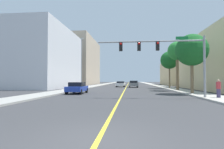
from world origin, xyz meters
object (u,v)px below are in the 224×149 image
at_px(car_gray, 134,84).
at_px(car_white, 121,84).
at_px(palm_far, 169,60).
at_px(car_blue, 77,88).
at_px(street_lamp, 82,61).
at_px(palm_near, 192,50).
at_px(traffic_signal_mast, 165,51).
at_px(pedestrian, 219,89).
at_px(palm_mid, 177,52).

xyz_separation_m(car_gray, car_white, (-3.00, 1.98, -0.07)).
bearing_deg(palm_far, car_blue, -136.49).
bearing_deg(car_blue, street_lamp, -77.78).
xyz_separation_m(palm_near, car_white, (-9.54, 20.79, -4.51)).
relative_size(street_lamp, palm_far, 1.29).
height_order(traffic_signal_mast, palm_far, palm_far).
bearing_deg(car_blue, traffic_signal_mast, 153.82).
bearing_deg(traffic_signal_mast, car_white, 101.98).
height_order(traffic_signal_mast, car_white, traffic_signal_mast).
distance_m(palm_far, car_blue, 19.93).
bearing_deg(palm_near, car_white, 114.65).
bearing_deg(palm_far, traffic_signal_mast, -103.19).
bearing_deg(car_white, traffic_signal_mast, -75.18).
bearing_deg(car_gray, pedestrian, -74.52).
bearing_deg(palm_near, car_gray, 109.17).
height_order(palm_far, pedestrian, palm_far).
bearing_deg(street_lamp, palm_near, -29.97).
bearing_deg(car_gray, palm_far, -41.43).
relative_size(palm_far, car_gray, 1.78).
bearing_deg(street_lamp, car_gray, 45.64).
bearing_deg(car_gray, palm_mid, -62.78).
xyz_separation_m(palm_far, car_gray, (-6.73, 5.79, -4.68)).
bearing_deg(palm_mid, palm_far, 88.24).
xyz_separation_m(palm_mid, palm_far, (0.20, 6.52, -0.63)).
distance_m(traffic_signal_mast, car_gray, 24.28).
bearing_deg(palm_near, car_blue, -178.76).
height_order(car_gray, pedestrian, pedestrian).
bearing_deg(pedestrian, car_gray, 8.70).
bearing_deg(car_gray, street_lamp, -135.09).
bearing_deg(palm_near, palm_far, 89.18).
height_order(street_lamp, car_gray, street_lamp).
relative_size(traffic_signal_mast, car_gray, 2.51).
xyz_separation_m(palm_mid, car_white, (-9.53, 14.28, -5.38)).
distance_m(palm_mid, car_blue, 16.33).
distance_m(palm_far, car_white, 13.32).
bearing_deg(car_gray, palm_near, -71.56).
distance_m(traffic_signal_mast, palm_mid, 12.39).
distance_m(traffic_signal_mast, palm_near, 6.55).
relative_size(street_lamp, palm_near, 1.30).
distance_m(car_white, pedestrian, 27.96).
bearing_deg(palm_near, street_lamp, 150.03).
bearing_deg(car_white, street_lamp, -116.08).
bearing_deg(pedestrian, palm_mid, -5.15).
bearing_deg(palm_far, car_white, 141.41).
xyz_separation_m(street_lamp, pedestrian, (16.42, -14.51, -4.18)).
height_order(palm_near, car_blue, palm_near).
distance_m(palm_far, pedestrian, 18.89).
bearing_deg(pedestrian, car_blue, 63.21).
height_order(palm_near, palm_far, palm_far).
bearing_deg(traffic_signal_mast, palm_far, 76.81).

